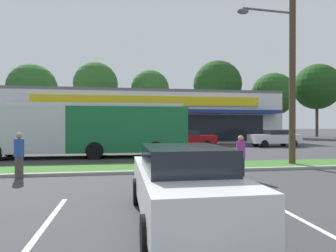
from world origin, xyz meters
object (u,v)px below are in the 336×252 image
object	(u,v)px
car_2	(182,183)
pedestrian_near_bench	(241,157)
city_bus	(81,128)
car_1	(275,138)
pedestrian_by_pole	(19,155)
car_0	(188,138)
utility_pole	(290,52)

from	to	relation	value
car_2	pedestrian_near_bench	distance (m)	5.24
city_bus	car_1	xyz separation A→B (m)	(16.13, 6.05, -0.98)
pedestrian_by_pole	car_1	bearing A→B (deg)	146.17
car_1	pedestrian_by_pole	distance (m)	21.57
car_1	car_0	bearing A→B (deg)	-3.70
pedestrian_by_pole	pedestrian_near_bench	bearing A→B (deg)	100.44
utility_pole	pedestrian_by_pole	xyz separation A→B (m)	(-11.68, -1.31, -4.59)
car_0	city_bus	bearing A→B (deg)	-141.28
utility_pole	pedestrian_near_bench	size ratio (longest dim) A/B	6.38
utility_pole	car_1	xyz separation A→B (m)	(5.72, 11.43, -4.66)
pedestrian_near_bench	utility_pole	bearing A→B (deg)	-128.79
car_2	pedestrian_by_pole	size ratio (longest dim) A/B	2.76
car_0	pedestrian_near_bench	distance (m)	14.67
car_1	pedestrian_near_bench	world-z (taller)	pedestrian_near_bench
car_1	car_2	world-z (taller)	car_2
city_bus	pedestrian_near_bench	xyz separation A→B (m)	(6.79, -8.04, -0.96)
car_0	utility_pole	bearing A→B (deg)	-79.45
car_1	utility_pole	bearing A→B (deg)	63.41
car_1	pedestrian_by_pole	size ratio (longest dim) A/B	2.64
pedestrian_near_bench	pedestrian_by_pole	distance (m)	8.17
car_1	pedestrian_near_bench	distance (m)	16.91
car_0	pedestrian_by_pole	xyz separation A→B (m)	(-9.46, -13.26, 0.07)
car_0	car_2	size ratio (longest dim) A/B	1.01
city_bus	pedestrian_near_bench	size ratio (longest dim) A/B	8.05
city_bus	car_0	size ratio (longest dim) A/B	2.73
pedestrian_near_bench	pedestrian_by_pole	world-z (taller)	pedestrian_by_pole
utility_pole	car_0	bearing A→B (deg)	100.55
car_2	car_0	bearing A→B (deg)	-13.42
pedestrian_near_bench	car_1	bearing A→B (deg)	-108.64
utility_pole	car_0	xyz separation A→B (m)	(-2.22, 11.94, -4.67)
utility_pole	pedestrian_near_bench	xyz separation A→B (m)	(-3.62, -2.66, -4.64)
car_1	pedestrian_by_pole	world-z (taller)	pedestrian_by_pole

